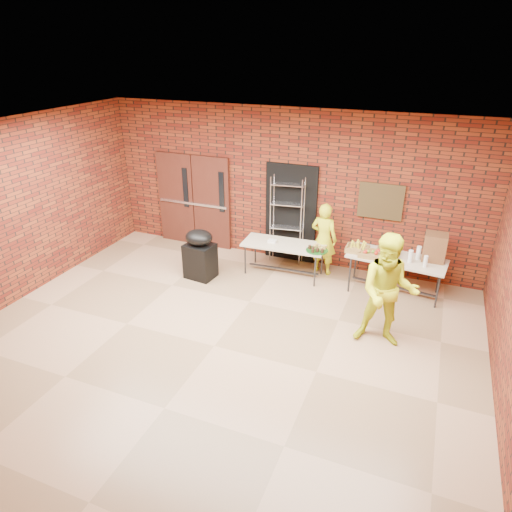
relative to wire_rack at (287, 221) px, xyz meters
The scene contains 19 objects.
room 3.39m from the wire_rack, 91.11° to the right, with size 8.08×7.08×3.28m.
double_doors 2.27m from the wire_rack, behind, with size 1.78×0.12×2.10m.
dark_doorway 0.18m from the wire_rack, 75.79° to the left, with size 1.10×0.06×2.10m, color black.
bronze_plaque 1.94m from the wire_rack, ahead, with size 0.85×0.04×0.70m, color #3D2F18.
wire_rack is the anchor object (origin of this frame).
table_left 0.69m from the wire_rack, 76.10° to the right, with size 1.67×0.76×0.68m.
table_right 2.39m from the wire_rack, 12.65° to the right, with size 1.83×0.92×0.72m.
basket_bananas 1.67m from the wire_rack, 18.11° to the right, with size 0.42×0.33×0.13m.
basket_oranges 2.18m from the wire_rack, 11.86° to the right, with size 0.41×0.32×0.13m.
basket_apples 1.96m from the wire_rack, 19.32° to the right, with size 0.41×0.32×0.13m.
muffin_tray 1.10m from the wire_rack, 38.47° to the right, with size 0.43×0.43×0.11m.
napkin_box 0.66m from the wire_rack, 99.03° to the right, with size 0.16×0.11×0.05m, color silver.
coffee_dispenser 2.95m from the wire_rack, ahead, with size 0.39×0.35×0.51m, color brown.
cup_stack_front 2.63m from the wire_rack, 13.93° to the right, with size 0.08×0.08×0.24m, color silver.
cup_stack_mid 2.91m from the wire_rack, 14.39° to the right, with size 0.07×0.07×0.21m, color silver.
cup_stack_back 2.71m from the wire_rack, ahead, with size 0.08×0.08×0.25m, color silver.
covered_grill 1.95m from the wire_rack, 135.53° to the right, with size 0.61×0.53×1.02m.
volunteer_woman 0.91m from the wire_rack, 14.39° to the right, with size 0.54×0.36×1.49m, color #CBD317.
volunteer_man 3.24m from the wire_rack, 43.39° to the right, with size 0.89×0.70×1.84m, color #CBD317.
Camera 1 is at (2.80, -5.19, 4.36)m, focal length 32.00 mm.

